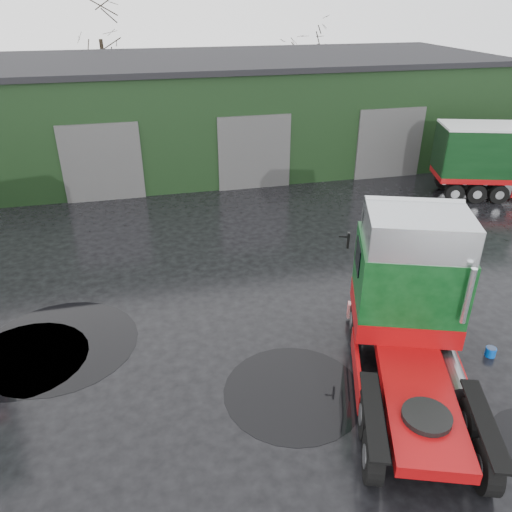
{
  "coord_description": "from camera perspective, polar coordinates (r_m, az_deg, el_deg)",
  "views": [
    {
      "loc": [
        -4.07,
        -11.92,
        9.7
      ],
      "look_at": [
        -0.57,
        2.8,
        1.7
      ],
      "focal_mm": 35.0,
      "sensor_mm": 36.0,
      "label": 1
    }
  ],
  "objects": [
    {
      "name": "tree_back_b",
      "position": [
        44.62,
        5.46,
        20.09
      ],
      "size": [
        4.4,
        4.4,
        7.5
      ],
      "primitive_type": null,
      "color": "black",
      "rests_on": "ground"
    },
    {
      "name": "ground",
      "position": [
        15.9,
        4.4,
        -9.83
      ],
      "size": [
        100.0,
        100.0,
        0.0
      ],
      "primitive_type": "plane",
      "color": "black"
    },
    {
      "name": "warehouse",
      "position": [
        33.14,
        -2.67,
        16.45
      ],
      "size": [
        32.4,
        12.4,
        6.3
      ],
      "color": "black",
      "rests_on": "ground"
    },
    {
      "name": "puddle_1",
      "position": [
        17.61,
        16.7,
        -6.88
      ],
      "size": [
        1.96,
        1.96,
        0.01
      ],
      "primitive_type": "cylinder",
      "color": "black",
      "rests_on": "ground"
    },
    {
      "name": "puddle_4",
      "position": [
        16.74,
        -24.86,
        -10.58
      ],
      "size": [
        3.67,
        3.67,
        0.01
      ],
      "primitive_type": "cylinder",
      "color": "black",
      "rests_on": "ground"
    },
    {
      "name": "puddle_2",
      "position": [
        16.92,
        -21.51,
        -9.37
      ],
      "size": [
        4.79,
        4.79,
        0.01
      ],
      "primitive_type": "cylinder",
      "color": "black",
      "rests_on": "ground"
    },
    {
      "name": "hero_tractor",
      "position": [
        13.19,
        18.27,
        -7.72
      ],
      "size": [
        5.53,
        8.14,
        4.67
      ],
      "primitive_type": null,
      "rotation": [
        0.0,
        0.0,
        -0.34
      ],
      "color": "#0C3A15",
      "rests_on": "ground"
    },
    {
      "name": "tree_back_a",
      "position": [
        42.25,
        -16.96,
        20.04
      ],
      "size": [
        4.4,
        4.4,
        9.5
      ],
      "primitive_type": null,
      "color": "black",
      "rests_on": "ground"
    },
    {
      "name": "puddle_0",
      "position": [
        14.22,
        4.28,
        -15.23
      ],
      "size": [
        3.85,
        3.85,
        0.01
      ],
      "primitive_type": "cylinder",
      "color": "black",
      "rests_on": "ground"
    },
    {
      "name": "wash_bucket",
      "position": [
        16.81,
        25.22,
        -9.88
      ],
      "size": [
        0.31,
        0.31,
        0.29
      ],
      "primitive_type": "cylinder",
      "rotation": [
        0.0,
        0.0,
        -0.01
      ],
      "color": "#0846B5",
      "rests_on": "ground"
    }
  ]
}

